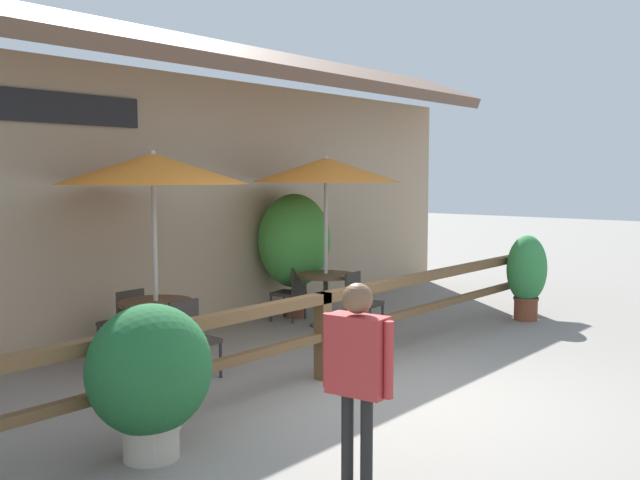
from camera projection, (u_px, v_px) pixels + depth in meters
name	position (u px, v px, depth m)	size (l,w,h in m)	color
ground_plane	(404.00, 398.00, 7.08)	(60.00, 60.00, 0.00)	gray
building_facade	(147.00, 179.00, 9.50)	(14.28, 1.49, 4.23)	tan
patio_railing	(323.00, 316.00, 7.69)	(10.40, 0.14, 0.95)	brown
patio_umbrella_near	(153.00, 169.00, 8.05)	(2.17, 2.17, 2.50)	#B7B2A8
dining_table_near	(156.00, 314.00, 8.20)	(0.84, 0.84, 0.78)	#4C3826
chair_near_streetside	(192.00, 335.00, 7.79)	(0.42, 0.42, 0.84)	#332D28
chair_near_wallside	(124.00, 320.00, 8.63)	(0.45, 0.45, 0.84)	#332D28
patio_umbrella_middle	(326.00, 170.00, 10.28)	(2.17, 2.17, 2.50)	#B7B2A8
dining_table_middle	(326.00, 284.00, 10.43)	(0.84, 0.84, 0.78)	#4C3826
chair_middle_streetside	(360.00, 299.00, 10.04)	(0.48, 0.48, 0.84)	#332D28
chair_middle_wallside	(292.00, 290.00, 10.82)	(0.50, 0.50, 0.84)	#332D28
potted_plant_small_flowering	(150.00, 374.00, 5.53)	(1.01, 0.91, 1.22)	#B7AD99
potted_plant_broad_leaf	(527.00, 273.00, 10.85)	(0.66, 0.59, 1.30)	brown
potted_plant_entrance_palm	(294.00, 242.00, 11.02)	(1.18, 1.06, 1.93)	brown
pedestrian	(357.00, 363.00, 4.73)	(0.23, 0.53, 1.51)	black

